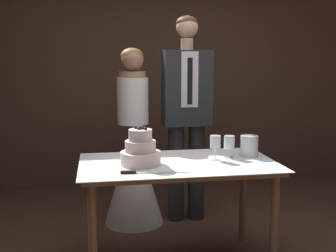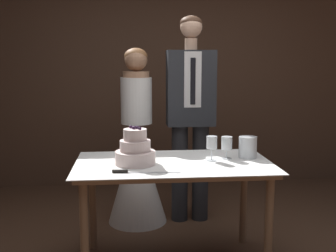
{
  "view_description": "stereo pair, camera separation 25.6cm",
  "coord_description": "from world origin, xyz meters",
  "px_view_note": "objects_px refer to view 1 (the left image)",
  "views": [
    {
      "loc": [
        -0.68,
        -2.64,
        1.48
      ],
      "look_at": [
        -0.12,
        0.66,
        0.96
      ],
      "focal_mm": 45.0,
      "sensor_mm": 36.0,
      "label": 1
    },
    {
      "loc": [
        -0.43,
        -2.67,
        1.48
      ],
      "look_at": [
        -0.12,
        0.66,
        0.96
      ],
      "focal_mm": 45.0,
      "sensor_mm": 36.0,
      "label": 2
    }
  ],
  "objects_px": {
    "cake_table": "(178,174)",
    "hurricane_candle": "(249,146)",
    "wine_glass_middle": "(229,143)",
    "groom": "(187,110)",
    "cake_knife": "(142,172)",
    "wine_glass_near": "(215,143)",
    "tiered_cake": "(140,151)",
    "bride": "(134,160)"
  },
  "relations": [
    {
      "from": "bride",
      "to": "cake_knife",
      "type": "bearing_deg",
      "value": -92.32
    },
    {
      "from": "wine_glass_near",
      "to": "hurricane_candle",
      "type": "bearing_deg",
      "value": 15.22
    },
    {
      "from": "groom",
      "to": "cake_knife",
      "type": "bearing_deg",
      "value": -115.62
    },
    {
      "from": "hurricane_candle",
      "to": "tiered_cake",
      "type": "bearing_deg",
      "value": -171.21
    },
    {
      "from": "cake_table",
      "to": "hurricane_candle",
      "type": "relative_size",
      "value": 8.82
    },
    {
      "from": "wine_glass_middle",
      "to": "hurricane_candle",
      "type": "bearing_deg",
      "value": 9.2
    },
    {
      "from": "wine_glass_middle",
      "to": "groom",
      "type": "distance_m",
      "value": 0.82
    },
    {
      "from": "tiered_cake",
      "to": "bride",
      "type": "xyz_separation_m",
      "value": [
        0.03,
        0.89,
        -0.28
      ]
    },
    {
      "from": "wine_glass_middle",
      "to": "groom",
      "type": "bearing_deg",
      "value": 101.24
    },
    {
      "from": "tiered_cake",
      "to": "wine_glass_near",
      "type": "height_order",
      "value": "tiered_cake"
    },
    {
      "from": "wine_glass_near",
      "to": "groom",
      "type": "distance_m",
      "value": 0.85
    },
    {
      "from": "wine_glass_near",
      "to": "hurricane_candle",
      "type": "xyz_separation_m",
      "value": [
        0.29,
        0.08,
        -0.05
      ]
    },
    {
      "from": "cake_table",
      "to": "hurricane_candle",
      "type": "xyz_separation_m",
      "value": [
        0.57,
        0.1,
        0.16
      ]
    },
    {
      "from": "tiered_cake",
      "to": "hurricane_candle",
      "type": "xyz_separation_m",
      "value": [
        0.84,
        0.13,
        -0.02
      ]
    },
    {
      "from": "cake_knife",
      "to": "wine_glass_near",
      "type": "height_order",
      "value": "wine_glass_near"
    },
    {
      "from": "tiered_cake",
      "to": "groom",
      "type": "relative_size",
      "value": 0.15
    },
    {
      "from": "tiered_cake",
      "to": "wine_glass_middle",
      "type": "relative_size",
      "value": 1.69
    },
    {
      "from": "tiered_cake",
      "to": "cake_knife",
      "type": "height_order",
      "value": "tiered_cake"
    },
    {
      "from": "hurricane_candle",
      "to": "groom",
      "type": "xyz_separation_m",
      "value": [
        -0.32,
        0.76,
        0.2
      ]
    },
    {
      "from": "tiered_cake",
      "to": "wine_glass_near",
      "type": "bearing_deg",
      "value": 5.32
    },
    {
      "from": "tiered_cake",
      "to": "wine_glass_middle",
      "type": "distance_m",
      "value": 0.68
    },
    {
      "from": "cake_knife",
      "to": "wine_glass_middle",
      "type": "distance_m",
      "value": 0.77
    },
    {
      "from": "wine_glass_near",
      "to": "tiered_cake",
      "type": "bearing_deg",
      "value": -174.68
    },
    {
      "from": "tiered_cake",
      "to": "bride",
      "type": "bearing_deg",
      "value": 88.26
    },
    {
      "from": "cake_knife",
      "to": "hurricane_candle",
      "type": "bearing_deg",
      "value": 27.65
    },
    {
      "from": "cake_table",
      "to": "groom",
      "type": "xyz_separation_m",
      "value": [
        0.24,
        0.85,
        0.36
      ]
    },
    {
      "from": "cake_table",
      "to": "tiered_cake",
      "type": "relative_size",
      "value": 4.95
    },
    {
      "from": "cake_knife",
      "to": "groom",
      "type": "relative_size",
      "value": 0.24
    },
    {
      "from": "cake_table",
      "to": "wine_glass_near",
      "type": "relative_size",
      "value": 7.73
    },
    {
      "from": "hurricane_candle",
      "to": "cake_table",
      "type": "bearing_deg",
      "value": -170.25
    },
    {
      "from": "cake_knife",
      "to": "bride",
      "type": "height_order",
      "value": "bride"
    },
    {
      "from": "cake_table",
      "to": "groom",
      "type": "bearing_deg",
      "value": 74.01
    },
    {
      "from": "cake_knife",
      "to": "wine_glass_near",
      "type": "distance_m",
      "value": 0.64
    },
    {
      "from": "bride",
      "to": "groom",
      "type": "distance_m",
      "value": 0.67
    },
    {
      "from": "bride",
      "to": "groom",
      "type": "relative_size",
      "value": 0.85
    },
    {
      "from": "cake_table",
      "to": "hurricane_candle",
      "type": "height_order",
      "value": "hurricane_candle"
    },
    {
      "from": "hurricane_candle",
      "to": "bride",
      "type": "height_order",
      "value": "bride"
    },
    {
      "from": "groom",
      "to": "wine_glass_middle",
      "type": "bearing_deg",
      "value": -78.76
    },
    {
      "from": "cake_knife",
      "to": "wine_glass_middle",
      "type": "height_order",
      "value": "wine_glass_middle"
    },
    {
      "from": "cake_table",
      "to": "wine_glass_near",
      "type": "bearing_deg",
      "value": 3.9
    },
    {
      "from": "cake_knife",
      "to": "wine_glass_near",
      "type": "xyz_separation_m",
      "value": [
        0.57,
        0.28,
        0.12
      ]
    },
    {
      "from": "wine_glass_near",
      "to": "hurricane_candle",
      "type": "relative_size",
      "value": 1.14
    }
  ]
}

